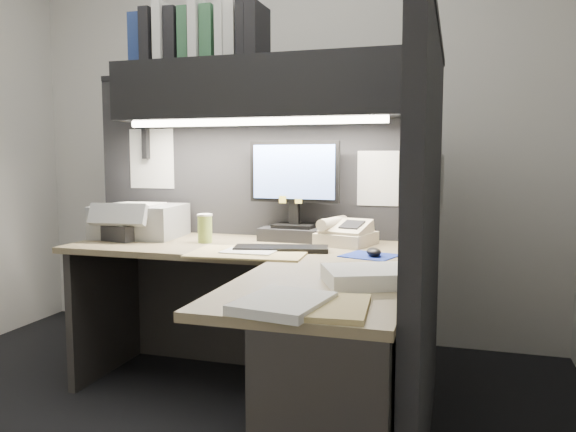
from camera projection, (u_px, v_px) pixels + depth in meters
The scene contains 20 objects.
wall_back at pixel (282, 128), 3.61m from camera, with size 3.50×0.04×2.70m, color silver.
partition_back at pixel (257, 222), 3.11m from camera, with size 1.90×0.06×1.60m, color black.
partition_right at pixel (425, 251), 2.13m from camera, with size 0.06×1.50×1.60m, color black.
desk at pixel (272, 344), 2.15m from camera, with size 1.70×1.53×0.73m.
overhead_shelf at pixel (262, 89), 2.84m from camera, with size 1.55×0.34×0.30m, color black.
task_light_tube at pixel (252, 122), 2.73m from camera, with size 0.04×0.04×1.32m, color white.
monitor at pixel (294, 201), 2.88m from camera, with size 0.47×0.22×0.51m.
keyboard at pixel (281, 249), 2.57m from camera, with size 0.43×0.14×0.02m, color black.
mousepad at pixel (370, 256), 2.43m from camera, with size 0.22×0.20×0.00m, color navy.
mouse at pixel (374, 252), 2.41m from camera, with size 0.06×0.10×0.04m, color black.
telephone at pixel (346, 235), 2.75m from camera, with size 0.24×0.25×0.10m, color beige.
coffee_cup at pixel (205, 229), 2.81m from camera, with size 0.07×0.07×0.14m, color #B3C64F.
printer at pixel (140, 221), 3.02m from camera, with size 0.43×0.37×0.17m, color gray.
notebook_stack at pixel (123, 231), 2.95m from camera, with size 0.27×0.22×0.08m, color black.
open_folder at pixel (249, 253), 2.49m from camera, with size 0.51×0.33×0.01m, color tan.
paper_stack_a at pixel (368, 276), 1.88m from camera, with size 0.28×0.24×0.05m, color white.
paper_stack_b at pixel (283, 303), 1.58m from camera, with size 0.22×0.28×0.03m, color white.
manila_stack at pixel (328, 307), 1.57m from camera, with size 0.22×0.28×0.02m, color tan.
binder_row at pixel (199, 35), 2.91m from camera, with size 0.73×0.25×0.30m.
pinned_papers at pixel (309, 179), 2.62m from camera, with size 1.76×1.31×0.51m.
Camera 1 is at (1.09, -1.98, 1.15)m, focal length 35.00 mm.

